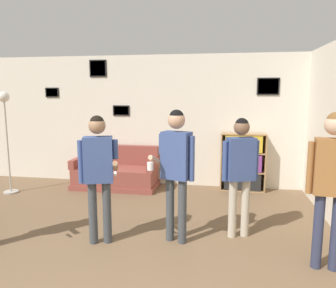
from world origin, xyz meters
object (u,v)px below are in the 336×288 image
object	(u,v)px
couch	(116,173)
person_spectator_near_bookshelf	(240,166)
person_player_foreground_center	(98,166)
person_spectator_far_right	(332,174)
person_watcher_holding_cup	(176,162)
floor_lamp	(6,122)
bookshelf	(243,162)

from	to	relation	value
couch	person_spectator_near_bookshelf	bearing A→B (deg)	-39.57
person_player_foreground_center	person_spectator_far_right	bearing A→B (deg)	-3.87
person_watcher_holding_cup	person_spectator_far_right	distance (m)	1.77
person_watcher_holding_cup	person_spectator_far_right	world-z (taller)	person_spectator_far_right
floor_lamp	person_spectator_far_right	xyz separation A→B (m)	(5.22, -1.93, -0.30)
person_watcher_holding_cup	person_spectator_near_bookshelf	world-z (taller)	person_watcher_holding_cup
person_player_foreground_center	person_watcher_holding_cup	xyz separation A→B (m)	(0.96, 0.20, 0.05)
person_player_foreground_center	person_watcher_holding_cup	distance (m)	0.98
floor_lamp	person_spectator_near_bookshelf	distance (m)	4.50
bookshelf	person_spectator_near_bookshelf	bearing A→B (deg)	-94.06
bookshelf	person_spectator_far_right	xyz separation A→B (m)	(0.76, -2.87, 0.51)
bookshelf	person_spectator_far_right	distance (m)	3.01
couch	person_spectator_near_bookshelf	world-z (taller)	person_spectator_near_bookshelf
couch	person_player_foreground_center	bearing A→B (deg)	-75.88
person_spectator_near_bookshelf	couch	bearing A→B (deg)	140.43
person_watcher_holding_cup	bookshelf	bearing A→B (deg)	68.71
couch	person_spectator_far_right	size ratio (longest dim) A/B	0.98
bookshelf	person_spectator_near_bookshelf	world-z (taller)	person_spectator_near_bookshelf
couch	bookshelf	bearing A→B (deg)	4.51
person_player_foreground_center	person_spectator_far_right	distance (m)	2.70
person_spectator_near_bookshelf	person_spectator_far_right	size ratio (longest dim) A/B	0.93
person_player_foreground_center	person_spectator_near_bookshelf	distance (m)	1.84
couch	person_player_foreground_center	world-z (taller)	person_player_foreground_center
person_watcher_holding_cup	person_spectator_near_bookshelf	size ratio (longest dim) A/B	1.07
couch	floor_lamp	xyz separation A→B (m)	(-1.90, -0.74, 1.10)
person_watcher_holding_cup	person_spectator_far_right	xyz separation A→B (m)	(1.73, -0.38, 0.01)
floor_lamp	person_player_foreground_center	size ratio (longest dim) A/B	1.18
couch	person_watcher_holding_cup	bearing A→B (deg)	-55.22
person_spectator_near_bookshelf	bookshelf	bearing A→B (deg)	85.94
person_player_foreground_center	person_spectator_near_bookshelf	world-z (taller)	person_player_foreground_center
bookshelf	person_player_foreground_center	bearing A→B (deg)	-125.66
couch	person_spectator_far_right	world-z (taller)	person_spectator_far_right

